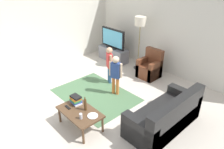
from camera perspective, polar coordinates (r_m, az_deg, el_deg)
ground at (r=5.46m, az=-4.68°, el=-8.04°), size 7.80×7.80×0.00m
wall_back at (r=6.95m, az=15.01°, el=11.35°), size 6.00×0.12×2.70m
wall_left at (r=7.32m, az=-20.18°, el=11.39°), size 0.12×6.00×2.70m
area_rug at (r=5.82m, az=-4.58°, el=-5.53°), size 2.20×1.60×0.01m
tv_stand at (r=7.86m, az=0.33°, el=5.58°), size 1.20×0.44×0.50m
tv at (r=7.65m, az=0.23°, el=9.75°), size 1.10×0.28×0.71m
couch at (r=4.70m, az=14.64°, el=-11.24°), size 0.80×1.80×0.86m
armchair at (r=6.74m, az=10.36°, el=1.75°), size 0.60×0.60×0.90m
floor_lamp at (r=6.86m, az=7.71°, el=13.49°), size 0.36×0.36×1.78m
child_near_tv at (r=6.13m, az=-0.70°, el=3.46°), size 0.34×0.23×1.12m
child_center at (r=5.53m, az=0.98°, el=0.70°), size 0.35×0.21×1.12m
coffee_table at (r=4.59m, az=-8.75°, el=-10.31°), size 1.00×0.60×0.42m
book_stack at (r=4.76m, az=-9.84°, el=-6.82°), size 0.29×0.23×0.19m
bottle at (r=4.50m, az=-7.29°, el=-8.14°), size 0.06×0.06×0.32m
tv_remote at (r=4.71m, az=-11.98°, el=-8.72°), size 0.17×0.05×0.02m
soda_can at (r=4.33m, az=-8.48°, el=-11.15°), size 0.07×0.07×0.12m
plate at (r=4.39m, az=-5.29°, el=-11.14°), size 0.22×0.22×0.02m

